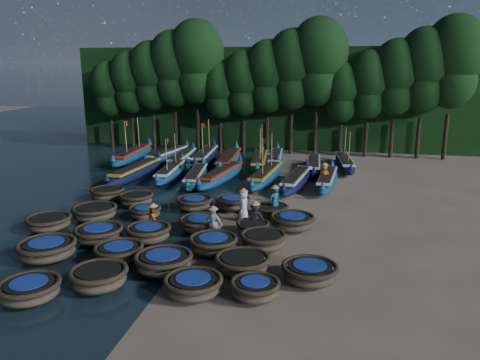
% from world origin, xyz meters
% --- Properties ---
extents(ground, '(120.00, 120.00, 0.00)m').
position_xyz_m(ground, '(0.00, 0.00, 0.00)').
color(ground, gray).
rests_on(ground, ground).
extents(foliage_wall, '(40.00, 3.00, 10.00)m').
position_xyz_m(foliage_wall, '(0.00, 23.50, 5.00)').
color(foliage_wall, black).
rests_on(foliage_wall, ground).
extents(coracle_1, '(2.58, 2.58, 0.76)m').
position_xyz_m(coracle_1, '(-4.36, -10.47, 0.44)').
color(coracle_1, brown).
rests_on(coracle_1, ground).
extents(coracle_2, '(2.36, 2.36, 0.84)m').
position_xyz_m(coracle_2, '(-2.32, -9.12, 0.48)').
color(coracle_2, brown).
rests_on(coracle_2, ground).
extents(coracle_3, '(2.43, 2.43, 0.75)m').
position_xyz_m(coracle_3, '(1.42, -8.95, 0.43)').
color(coracle_3, brown).
rests_on(coracle_3, ground).
extents(coracle_4, '(1.90, 1.90, 0.74)m').
position_xyz_m(coracle_4, '(3.73, -8.75, 0.43)').
color(coracle_4, brown).
rests_on(coracle_4, ground).
extents(coracle_5, '(2.81, 2.81, 0.85)m').
position_xyz_m(coracle_5, '(-5.92, -7.00, 0.49)').
color(coracle_5, brown).
rests_on(coracle_5, ground).
extents(coracle_6, '(2.56, 2.56, 0.73)m').
position_xyz_m(coracle_6, '(-2.71, -6.53, 0.42)').
color(coracle_6, brown).
rests_on(coracle_6, ground).
extents(coracle_7, '(2.74, 2.74, 0.82)m').
position_xyz_m(coracle_7, '(-0.38, -7.25, 0.47)').
color(coracle_7, brown).
rests_on(coracle_7, ground).
extents(coracle_8, '(2.58, 2.58, 0.79)m').
position_xyz_m(coracle_8, '(2.87, -6.72, 0.45)').
color(coracle_8, brown).
rests_on(coracle_8, ground).
extents(coracle_9, '(2.30, 2.30, 0.76)m').
position_xyz_m(coracle_9, '(5.64, -6.98, 0.44)').
color(coracle_9, brown).
rests_on(coracle_9, ground).
extents(coracle_10, '(2.44, 2.44, 0.76)m').
position_xyz_m(coracle_10, '(-8.01, -3.62, 0.44)').
color(coracle_10, brown).
rests_on(coracle_10, ground).
extents(coracle_11, '(2.77, 2.77, 0.81)m').
position_xyz_m(coracle_11, '(-4.62, -4.74, 0.47)').
color(coracle_11, brown).
rests_on(coracle_11, ground).
extents(coracle_12, '(2.52, 2.52, 0.82)m').
position_xyz_m(coracle_12, '(-2.29, -4.15, 0.48)').
color(coracle_12, brown).
rests_on(coracle_12, ground).
extents(coracle_13, '(2.32, 2.32, 0.80)m').
position_xyz_m(coracle_13, '(1.15, -4.89, 0.47)').
color(coracle_13, brown).
rests_on(coracle_13, ground).
extents(coracle_14, '(2.52, 2.52, 0.84)m').
position_xyz_m(coracle_14, '(3.33, -4.07, 0.48)').
color(coracle_14, brown).
rests_on(coracle_14, ground).
extents(coracle_15, '(2.69, 2.69, 0.80)m').
position_xyz_m(coracle_15, '(-6.48, -1.63, 0.46)').
color(coracle_15, brown).
rests_on(coracle_15, ground).
extents(coracle_16, '(1.84, 1.84, 0.69)m').
position_xyz_m(coracle_16, '(-3.82, -0.93, 0.40)').
color(coracle_16, brown).
rests_on(coracle_16, ground).
extents(coracle_17, '(2.71, 2.71, 0.77)m').
position_xyz_m(coracle_17, '(-0.16, -2.32, 0.45)').
color(coracle_17, brown).
rests_on(coracle_17, ground).
extents(coracle_18, '(1.74, 1.74, 0.65)m').
position_xyz_m(coracle_18, '(2.50, -2.07, 0.37)').
color(coracle_18, brown).
rests_on(coracle_18, ground).
extents(coracle_19, '(2.71, 2.71, 0.80)m').
position_xyz_m(coracle_19, '(4.42, -1.07, 0.46)').
color(coracle_19, brown).
rests_on(coracle_19, ground).
extents(coracle_20, '(2.15, 2.15, 0.79)m').
position_xyz_m(coracle_20, '(-7.58, 2.08, 0.45)').
color(coracle_20, brown).
rests_on(coracle_20, ground).
extents(coracle_21, '(2.34, 2.34, 0.78)m').
position_xyz_m(coracle_21, '(-5.26, 1.25, 0.45)').
color(coracle_21, brown).
rests_on(coracle_21, ground).
extents(coracle_22, '(2.50, 2.50, 0.78)m').
position_xyz_m(coracle_22, '(-1.55, 1.11, 0.45)').
color(coracle_22, brown).
rests_on(coracle_22, ground).
extents(coracle_23, '(2.33, 2.33, 0.78)m').
position_xyz_m(coracle_23, '(0.64, 1.66, 0.45)').
color(coracle_23, brown).
rests_on(coracle_23, ground).
extents(coracle_24, '(2.05, 2.05, 0.71)m').
position_xyz_m(coracle_24, '(3.06, 0.76, 0.41)').
color(coracle_24, brown).
rests_on(coracle_24, ground).
extents(long_boat_2, '(2.10, 8.48, 1.50)m').
position_xyz_m(long_boat_2, '(-8.07, 7.65, 0.57)').
color(long_boat_2, '#10143D').
rests_on(long_boat_2, ground).
extents(long_boat_3, '(1.93, 7.68, 3.27)m').
position_xyz_m(long_boat_3, '(-5.55, 8.34, 0.52)').
color(long_boat_3, navy).
rests_on(long_boat_3, ground).
extents(long_boat_4, '(2.18, 7.32, 1.30)m').
position_xyz_m(long_boat_4, '(-3.30, 7.39, 0.49)').
color(long_boat_4, '#10595B').
rests_on(long_boat_4, ground).
extents(long_boat_5, '(2.67, 8.12, 1.45)m').
position_xyz_m(long_boat_5, '(-1.51, 7.86, 0.55)').
color(long_boat_5, navy).
rests_on(long_boat_5, ground).
extents(long_boat_6, '(2.26, 8.23, 3.51)m').
position_xyz_m(long_boat_6, '(1.70, 8.39, 0.56)').
color(long_boat_6, navy).
rests_on(long_boat_6, ground).
extents(long_boat_7, '(2.39, 7.84, 1.39)m').
position_xyz_m(long_boat_7, '(3.94, 7.50, 0.53)').
color(long_boat_7, '#10143D').
rests_on(long_boat_7, ground).
extents(long_boat_8, '(1.87, 7.48, 1.32)m').
position_xyz_m(long_boat_8, '(6.07, 8.18, 0.50)').
color(long_boat_8, navy).
rests_on(long_boat_8, ground).
extents(long_boat_9, '(1.87, 8.87, 3.77)m').
position_xyz_m(long_boat_9, '(-10.93, 13.63, 0.60)').
color(long_boat_9, navy).
rests_on(long_boat_9, ground).
extents(long_boat_10, '(2.58, 7.71, 1.37)m').
position_xyz_m(long_boat_10, '(-7.99, 14.49, 0.52)').
color(long_boat_10, navy).
rests_on(long_boat_10, ground).
extents(long_boat_11, '(1.86, 7.90, 1.39)m').
position_xyz_m(long_boat_11, '(-6.21, 13.30, 0.53)').
color(long_boat_11, navy).
rests_on(long_boat_11, ground).
extents(long_boat_12, '(2.10, 8.67, 3.69)m').
position_xyz_m(long_boat_12, '(-4.48, 14.22, 0.59)').
color(long_boat_12, '#10143D').
rests_on(long_boat_12, ground).
extents(long_boat_13, '(2.06, 8.98, 1.58)m').
position_xyz_m(long_boat_13, '(-2.11, 13.01, 0.60)').
color(long_boat_13, '#10595B').
rests_on(long_boat_13, ground).
extents(long_boat_14, '(2.26, 8.22, 3.51)m').
position_xyz_m(long_boat_14, '(0.46, 13.20, 0.56)').
color(long_boat_14, '#10595B').
rests_on(long_boat_14, ground).
extents(long_boat_15, '(1.91, 7.79, 1.37)m').
position_xyz_m(long_boat_15, '(1.59, 14.73, 0.52)').
color(long_boat_15, navy).
rests_on(long_boat_15, ground).
extents(long_boat_16, '(1.54, 7.34, 1.29)m').
position_xyz_m(long_boat_16, '(4.94, 12.85, 0.49)').
color(long_boat_16, '#10143D').
rests_on(long_boat_16, ground).
extents(long_boat_17, '(2.08, 7.68, 3.28)m').
position_xyz_m(long_boat_17, '(7.38, 14.21, 0.52)').
color(long_boat_17, '#10143D').
rests_on(long_boat_17, ground).
extents(fisherman_0, '(0.66, 0.93, 1.98)m').
position_xyz_m(fisherman_0, '(1.65, -0.16, 0.94)').
color(fisherman_0, silver).
rests_on(fisherman_0, ground).
extents(fisherman_1, '(0.78, 0.75, 1.99)m').
position_xyz_m(fisherman_1, '(3.26, 0.81, 0.99)').
color(fisherman_1, '#185467').
rests_on(fisherman_1, ground).
extents(fisherman_2, '(0.67, 0.81, 1.72)m').
position_xyz_m(fisherman_2, '(-2.48, -2.97, 0.82)').
color(fisherman_2, '#B35B17').
rests_on(fisherman_2, ground).
extents(fisherman_3, '(1.00, 0.58, 1.74)m').
position_xyz_m(fisherman_3, '(2.55, -1.66, 0.81)').
color(fisherman_3, black).
rests_on(fisherman_3, ground).
extents(fisherman_4, '(1.07, 0.63, 1.90)m').
position_xyz_m(fisherman_4, '(0.77, -3.38, 0.91)').
color(fisherman_4, silver).
rests_on(fisherman_4, ground).
extents(fisherman_5, '(1.48, 0.97, 1.73)m').
position_xyz_m(fisherman_5, '(-4.43, 9.00, 0.81)').
color(fisherman_5, '#185467').
rests_on(fisherman_5, ground).
extents(fisherman_6, '(0.95, 0.77, 1.88)m').
position_xyz_m(fisherman_6, '(5.84, 7.97, 0.90)').
color(fisherman_6, '#B35B17').
rests_on(fisherman_6, ground).
extents(tree_0, '(3.68, 3.68, 8.68)m').
position_xyz_m(tree_0, '(-16.00, 20.00, 5.97)').
color(tree_0, black).
rests_on(tree_0, ground).
extents(tree_1, '(4.09, 4.09, 9.65)m').
position_xyz_m(tree_1, '(-13.70, 20.00, 6.65)').
color(tree_1, black).
rests_on(tree_1, ground).
extents(tree_2, '(4.51, 4.51, 10.63)m').
position_xyz_m(tree_2, '(-11.40, 20.00, 7.32)').
color(tree_2, black).
rests_on(tree_2, ground).
extents(tree_3, '(4.92, 4.92, 11.60)m').
position_xyz_m(tree_3, '(-9.10, 20.00, 8.00)').
color(tree_3, black).
rests_on(tree_3, ground).
extents(tree_4, '(5.34, 5.34, 12.58)m').
position_xyz_m(tree_4, '(-6.80, 20.00, 8.67)').
color(tree_4, black).
rests_on(tree_4, ground).
extents(tree_5, '(3.68, 3.68, 8.68)m').
position_xyz_m(tree_5, '(-4.50, 20.00, 5.97)').
color(tree_5, black).
rests_on(tree_5, ground).
extents(tree_6, '(4.09, 4.09, 9.65)m').
position_xyz_m(tree_6, '(-2.20, 20.00, 6.65)').
color(tree_6, black).
rests_on(tree_6, ground).
extents(tree_7, '(4.51, 4.51, 10.63)m').
position_xyz_m(tree_7, '(0.10, 20.00, 7.32)').
color(tree_7, black).
rests_on(tree_7, ground).
extents(tree_8, '(4.92, 4.92, 11.60)m').
position_xyz_m(tree_8, '(2.40, 20.00, 8.00)').
color(tree_8, black).
rests_on(tree_8, ground).
extents(tree_9, '(5.34, 5.34, 12.58)m').
position_xyz_m(tree_9, '(4.70, 20.00, 8.67)').
color(tree_9, black).
rests_on(tree_9, ground).
extents(tree_10, '(3.68, 3.68, 8.68)m').
position_xyz_m(tree_10, '(7.00, 20.00, 5.97)').
color(tree_10, black).
rests_on(tree_10, ground).
extents(tree_11, '(4.09, 4.09, 9.65)m').
position_xyz_m(tree_11, '(9.30, 20.00, 6.65)').
color(tree_11, black).
rests_on(tree_11, ground).
extents(tree_12, '(4.51, 4.51, 10.63)m').
position_xyz_m(tree_12, '(11.60, 20.00, 7.32)').
color(tree_12, black).
rests_on(tree_12, ground).
extents(tree_13, '(4.92, 4.92, 11.60)m').
position_xyz_m(tree_13, '(13.90, 20.00, 8.00)').
color(tree_13, black).
rests_on(tree_13, ground).
extents(tree_14, '(5.34, 5.34, 12.58)m').
position_xyz_m(tree_14, '(16.20, 20.00, 8.67)').
color(tree_14, black).
rests_on(tree_14, ground).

